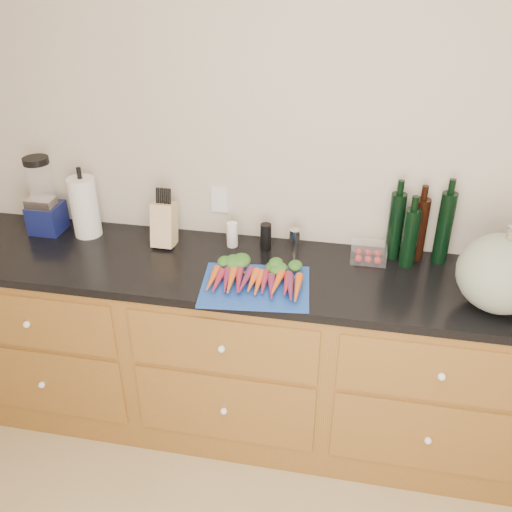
% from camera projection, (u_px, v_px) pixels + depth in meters
% --- Properties ---
extents(wall_back, '(4.10, 0.05, 2.60)m').
position_uv_depth(wall_back, '(348.00, 172.00, 2.59)').
color(wall_back, beige).
rests_on(wall_back, ground).
extents(cabinets, '(3.60, 0.64, 0.90)m').
position_uv_depth(cabinets, '(330.00, 363.00, 2.74)').
color(cabinets, brown).
rests_on(cabinets, ground).
extents(countertop, '(3.64, 0.62, 0.04)m').
position_uv_depth(countertop, '(337.00, 280.00, 2.50)').
color(countertop, black).
rests_on(countertop, cabinets).
extents(cutting_board, '(0.49, 0.39, 0.01)m').
position_uv_depth(cutting_board, '(255.00, 286.00, 2.41)').
color(cutting_board, '#1841A2').
rests_on(cutting_board, countertop).
extents(carrots, '(0.41, 0.28, 0.05)m').
position_uv_depth(carrots, '(257.00, 277.00, 2.42)').
color(carrots, '#DE5A1A').
rests_on(carrots, cutting_board).
extents(squash, '(0.35, 0.35, 0.31)m').
position_uv_depth(squash, '(502.00, 273.00, 2.22)').
color(squash, slate).
rests_on(squash, countertop).
extents(blender_appliance, '(0.15, 0.15, 0.39)m').
position_uv_depth(blender_appliance, '(43.00, 200.00, 2.79)').
color(blender_appliance, '#10164C').
rests_on(blender_appliance, countertop).
extents(paper_towel, '(0.13, 0.13, 0.30)m').
position_uv_depth(paper_towel, '(85.00, 207.00, 2.76)').
color(paper_towel, white).
rests_on(paper_towel, countertop).
extents(knife_block, '(0.10, 0.10, 0.21)m').
position_uv_depth(knife_block, '(164.00, 224.00, 2.70)').
color(knife_block, tan).
rests_on(knife_block, countertop).
extents(grinder_salt, '(0.05, 0.05, 0.12)m').
position_uv_depth(grinder_salt, '(232.00, 235.00, 2.70)').
color(grinder_salt, white).
rests_on(grinder_salt, countertop).
extents(grinder_pepper, '(0.05, 0.05, 0.13)m').
position_uv_depth(grinder_pepper, '(266.00, 237.00, 2.67)').
color(grinder_pepper, black).
rests_on(grinder_pepper, countertop).
extents(canister_chrome, '(0.05, 0.05, 0.12)m').
position_uv_depth(canister_chrome, '(295.00, 241.00, 2.65)').
color(canister_chrome, silver).
rests_on(canister_chrome, countertop).
extents(tomato_box, '(0.16, 0.13, 0.07)m').
position_uv_depth(tomato_box, '(369.00, 253.00, 2.60)').
color(tomato_box, white).
rests_on(tomato_box, countertop).
extents(bottles, '(0.28, 0.14, 0.34)m').
position_uv_depth(bottles, '(418.00, 230.00, 2.54)').
color(bottles, black).
rests_on(bottles, countertop).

